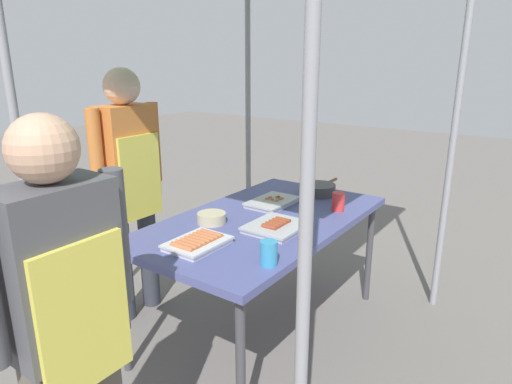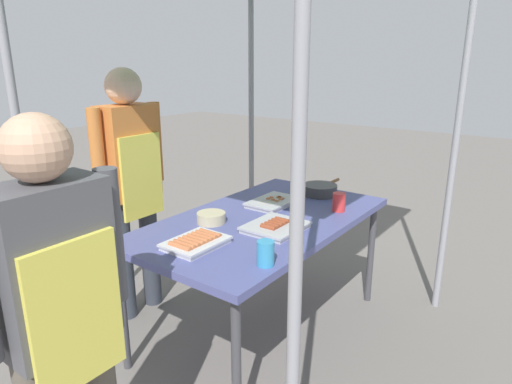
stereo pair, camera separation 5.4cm
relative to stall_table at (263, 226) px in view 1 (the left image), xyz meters
The scene contains 11 objects.
ground_plane 0.70m from the stall_table, ahead, with size 18.00×18.00×0.00m, color #66605B.
stall_table is the anchor object (origin of this frame).
tray_grilled_sausages 0.54m from the stall_table, behind, with size 0.30×0.23×0.05m.
tray_meat_skewers 0.27m from the stall_table, 20.90° to the left, with size 0.34×0.23×0.04m.
tray_pork_links 0.22m from the stall_table, 124.95° to the right, with size 0.32×0.28×0.05m.
cooking_wok 0.63m from the stall_table, ahead, with size 0.39×0.23×0.07m.
condiment_bowl 0.32m from the stall_table, 141.31° to the left, with size 0.16×0.16×0.06m, color #BFB28C.
drink_cup_near_edge 0.50m from the stall_table, 38.43° to the right, with size 0.08×0.08×0.11m, color red.
drink_cup_by_wok 0.64m from the stall_table, 143.35° to the right, with size 0.08×0.08×0.12m, color #338CBF.
vendor_woman 0.90m from the stall_table, 109.76° to the left, with size 0.52×0.23×1.60m.
customer_nearby 1.39m from the stall_table, behind, with size 0.52×0.22×1.50m.
Camera 1 is at (-2.04, -1.39, 1.64)m, focal length 31.35 mm.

